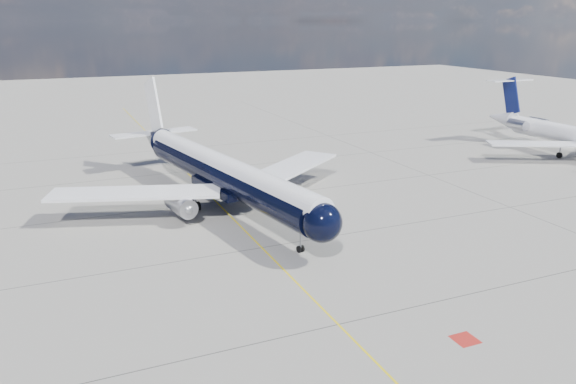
# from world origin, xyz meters

# --- Properties ---
(ground) EXTENTS (320.00, 320.00, 0.00)m
(ground) POSITION_xyz_m (0.00, 30.00, 0.00)
(ground) COLOR gray
(ground) RESTS_ON ground
(taxiway_centerline) EXTENTS (0.16, 160.00, 0.01)m
(taxiway_centerline) POSITION_xyz_m (0.00, 25.00, 0.00)
(taxiway_centerline) COLOR #DCC00B
(taxiway_centerline) RESTS_ON ground
(red_marking) EXTENTS (1.60, 1.60, 0.01)m
(red_marking) POSITION_xyz_m (6.80, -10.00, 0.00)
(red_marking) COLOR maroon
(red_marking) RESTS_ON ground
(main_airliner) EXTENTS (36.34, 44.69, 12.96)m
(main_airliner) POSITION_xyz_m (0.07, 23.74, 4.02)
(main_airliner) COLOR black
(main_airliner) RESTS_ON ground
(regional_jet) EXTENTS (28.78, 32.97, 11.19)m
(regional_jet) POSITION_xyz_m (56.73, 26.45, 3.53)
(regional_jet) COLOR white
(regional_jet) RESTS_ON ground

